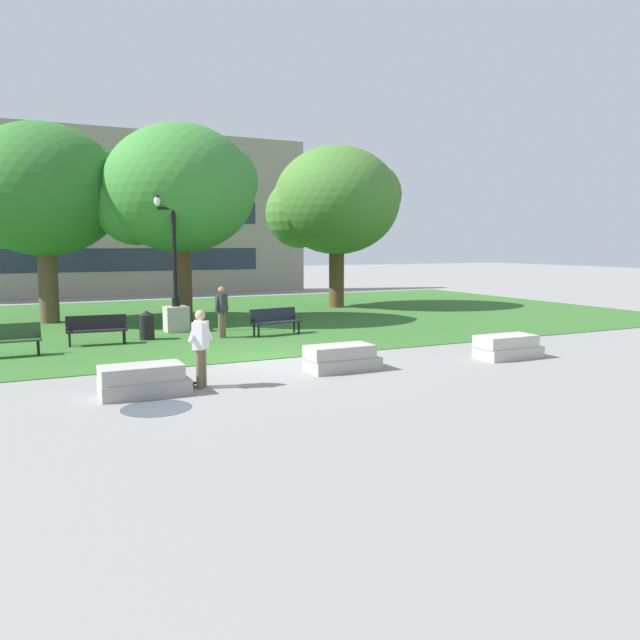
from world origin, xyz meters
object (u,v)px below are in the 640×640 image
(person_skateboarder, at_px, (201,344))
(park_bench_near_left, at_px, (6,338))
(skateboard, at_px, (182,383))
(park_bench_far_left, at_px, (97,328))
(park_bench_near_right, at_px, (275,320))
(trash_bin, at_px, (147,325))
(person_bystander_near_lawn, at_px, (222,309))
(concrete_block_right, at_px, (507,347))
(concrete_block_center, at_px, (143,381))
(concrete_block_left, at_px, (341,358))
(lamp_post_center, at_px, (176,304))

(person_skateboarder, height_order, park_bench_near_left, person_skateboarder)
(skateboard, xyz_separation_m, park_bench_far_left, (-0.98, 6.92, 0.45))
(park_bench_near_left, xyz_separation_m, park_bench_near_right, (8.33, 0.70, 0.00))
(trash_bin, relative_size, person_bystander_near_lawn, 0.56)
(park_bench_near_left, bearing_deg, concrete_block_right, -26.68)
(park_bench_near_right, xyz_separation_m, person_bystander_near_lawn, (-1.88, 0.10, 0.45))
(concrete_block_center, height_order, person_bystander_near_lawn, person_bystander_near_lawn)
(skateboard, distance_m, person_bystander_near_lawn, 7.26)
(concrete_block_center, distance_m, park_bench_far_left, 7.34)
(skateboard, relative_size, park_bench_near_right, 0.54)
(skateboard, bearing_deg, concrete_block_right, -3.01)
(person_bystander_near_lawn, bearing_deg, skateboard, -114.21)
(skateboard, bearing_deg, concrete_block_left, 0.52)
(park_bench_near_left, height_order, person_bystander_near_lawn, person_bystander_near_lawn)
(concrete_block_center, distance_m, park_bench_near_left, 6.72)
(concrete_block_center, height_order, concrete_block_right, same)
(concrete_block_right, bearing_deg, park_bench_far_left, 143.25)
(lamp_post_center, bearing_deg, trash_bin, -131.40)
(trash_bin, bearing_deg, skateboard, -94.83)
(person_skateboarder, xyz_separation_m, lamp_post_center, (1.57, 9.03, 0.04))
(park_bench_far_left, distance_m, trash_bin, 1.63)
(skateboard, bearing_deg, lamp_post_center, 77.54)
(concrete_block_center, xyz_separation_m, person_bystander_near_lawn, (3.86, 6.99, 0.68))
(concrete_block_left, height_order, concrete_block_right, same)
(concrete_block_right, bearing_deg, park_bench_near_left, 153.32)
(concrete_block_left, bearing_deg, concrete_block_right, -5.87)
(person_bystander_near_lawn, bearing_deg, park_bench_far_left, 174.97)
(concrete_block_left, xyz_separation_m, lamp_post_center, (-2.06, 8.72, 0.70))
(park_bench_near_left, distance_m, trash_bin, 4.37)
(park_bench_near_right, bearing_deg, concrete_block_center, -129.78)
(concrete_block_right, height_order, park_bench_near_right, park_bench_near_right)
(park_bench_near_left, height_order, trash_bin, trash_bin)
(concrete_block_right, bearing_deg, concrete_block_center, 179.72)
(park_bench_near_left, distance_m, person_bystander_near_lawn, 6.52)
(park_bench_near_left, relative_size, park_bench_near_right, 0.97)
(trash_bin, bearing_deg, lamp_post_center, 48.60)
(person_skateboarder, xyz_separation_m, park_bench_near_right, (4.47, 6.75, -0.43))
(concrete_block_center, relative_size, person_skateboarder, 1.05)
(concrete_block_center, distance_m, person_skateboarder, 1.44)
(park_bench_near_right, xyz_separation_m, park_bench_far_left, (-5.81, 0.44, 0.00))
(skateboard, bearing_deg, park_bench_far_left, 98.07)
(park_bench_near_right, relative_size, lamp_post_center, 0.38)
(concrete_block_center, bearing_deg, lamp_post_center, 72.78)
(person_skateboarder, xyz_separation_m, park_bench_near_left, (-3.87, 6.05, -0.43))
(skateboard, bearing_deg, person_skateboarder, -37.18)
(person_bystander_near_lawn, bearing_deg, trash_bin, 163.79)
(concrete_block_right, xyz_separation_m, skateboard, (-8.91, 0.47, -0.22))
(concrete_block_right, relative_size, park_bench_near_right, 0.98)
(lamp_post_center, bearing_deg, park_bench_near_right, -38.15)
(concrete_block_center, distance_m, lamp_post_center, 9.63)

